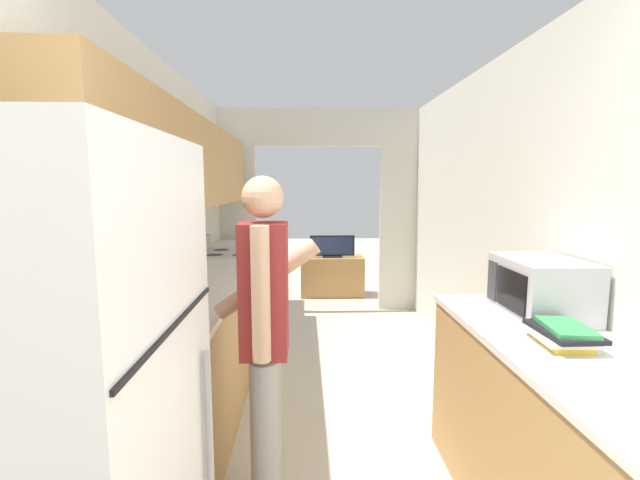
% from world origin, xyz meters
% --- Properties ---
extents(wall_left, '(0.38, 7.20, 2.50)m').
position_xyz_m(wall_left, '(-1.17, 2.23, 1.46)').
color(wall_left, silver).
rests_on(wall_left, ground_plane).
extents(wall_right, '(0.06, 7.20, 2.50)m').
position_xyz_m(wall_right, '(1.25, 1.80, 1.25)').
color(wall_right, silver).
rests_on(wall_right, ground_plane).
extents(wall_far_with_doorway, '(2.84, 0.06, 2.50)m').
position_xyz_m(wall_far_with_doorway, '(0.00, 4.83, 1.43)').
color(wall_far_with_doorway, silver).
rests_on(wall_far_with_doorway, ground_plane).
extents(counter_left, '(0.62, 3.68, 0.92)m').
position_xyz_m(counter_left, '(-0.92, 2.62, 0.46)').
color(counter_left, '#B2844C').
rests_on(counter_left, ground_plane).
extents(counter_right, '(0.62, 1.82, 0.92)m').
position_xyz_m(counter_right, '(0.92, 1.12, 0.46)').
color(counter_right, '#B2844C').
rests_on(counter_right, ground_plane).
extents(refrigerator, '(0.73, 0.77, 1.72)m').
position_xyz_m(refrigerator, '(-0.87, 0.60, 0.86)').
color(refrigerator, white).
rests_on(refrigerator, ground_plane).
extents(range_oven, '(0.66, 0.72, 1.06)m').
position_xyz_m(range_oven, '(-0.91, 3.72, 0.47)').
color(range_oven, '#B7B7BC').
rests_on(range_oven, ground_plane).
extents(person, '(0.52, 0.37, 1.63)m').
position_xyz_m(person, '(-0.36, 1.43, 0.87)').
color(person, '#9E9E9E').
rests_on(person, ground_plane).
extents(microwave, '(0.36, 0.48, 0.29)m').
position_xyz_m(microwave, '(1.02, 1.60, 1.07)').
color(microwave, '#B7B7BC').
rests_on(microwave, counter_right).
extents(book_stack, '(0.22, 0.29, 0.09)m').
position_xyz_m(book_stack, '(0.90, 1.20, 0.97)').
color(book_stack, gold).
rests_on(book_stack, counter_right).
extents(tv_cabinet, '(0.89, 0.42, 0.56)m').
position_xyz_m(tv_cabinet, '(0.22, 5.55, 0.28)').
color(tv_cabinet, '#B2844C').
rests_on(tv_cabinet, ground_plane).
extents(television, '(0.63, 0.16, 0.31)m').
position_xyz_m(television, '(0.22, 5.51, 0.71)').
color(television, black).
rests_on(television, tv_cabinet).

